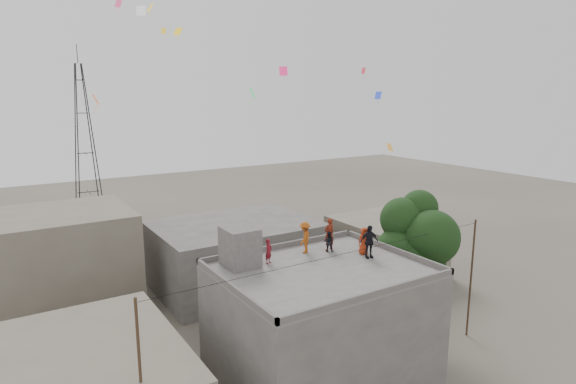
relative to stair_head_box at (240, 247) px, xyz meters
name	(u,v)px	position (x,y,z in m)	size (l,w,h in m)	color
ground	(320,380)	(3.20, -2.60, -7.10)	(140.00, 140.00, 0.00)	#4D483F
main_building	(321,326)	(3.20, -2.60, -4.05)	(10.00, 8.00, 6.10)	#4F4C49
parapet	(321,266)	(3.20, -2.60, -0.85)	(10.00, 8.00, 0.30)	#4F4C49
stair_head_box	(240,247)	(0.00, 0.00, 0.00)	(1.60, 1.80, 2.00)	#4F4C49
neighbor_north	(235,254)	(5.20, 11.40, -4.60)	(12.00, 9.00, 5.00)	#4F4C49
neighbor_northwest	(62,262)	(-6.80, 13.40, -3.60)	(9.00, 8.00, 7.00)	#63594E
neighbor_east	(385,246)	(17.20, 7.40, -4.90)	(7.00, 8.00, 4.40)	#63594E
tree	(417,242)	(10.57, -2.00, -1.00)	(4.90, 4.60, 9.10)	black
utility_line	(344,319)	(3.70, -3.85, -3.27)	(20.12, 0.62, 7.40)	black
transmission_tower	(85,145)	(-0.80, 37.40, 1.97)	(2.97, 2.97, 20.01)	black
person_red_adult	(329,234)	(5.34, -0.37, -0.08)	(0.67, 0.44, 1.84)	#621B0F
person_orange_child	(364,241)	(6.54, -1.92, -0.25)	(0.73, 0.48, 1.49)	#A93013
person_dark_child	(329,242)	(5.16, -0.58, -0.43)	(0.56, 0.43, 1.14)	black
person_dark_adult	(369,242)	(6.35, -2.53, -0.11)	(1.04, 0.43, 1.78)	black
person_orange_adult	(305,237)	(3.93, -0.04, -0.13)	(1.13, 0.65, 1.74)	#A14712
person_red_child	(269,251)	(1.41, -0.45, -0.35)	(0.48, 0.31, 1.31)	maroon
kites	(252,57)	(3.17, 4.33, 9.68)	(20.02, 13.92, 11.78)	#FF5C1A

